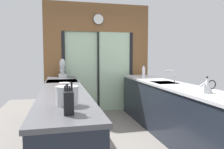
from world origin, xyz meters
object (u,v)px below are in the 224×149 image
(oven_range, at_px, (63,104))
(mixing_bowl_near, at_px, (66,94))
(stock_pot, at_px, (67,96))
(soap_bottle, at_px, (144,72))
(mixing_bowl_mid, at_px, (65,88))
(mixing_bowl_far, at_px, (64,85))
(kettle, at_px, (207,85))
(stand_mixer, at_px, (63,70))
(knife_block, at_px, (69,102))

(oven_range, relative_size, mixing_bowl_near, 4.85)
(stock_pot, xyz_separation_m, soap_bottle, (1.78, 2.48, 0.03))
(mixing_bowl_mid, bearing_deg, mixing_bowl_far, 90.00)
(kettle, height_order, soap_bottle, soap_bottle)
(mixing_bowl_mid, relative_size, mixing_bowl_far, 1.25)
(mixing_bowl_far, bearing_deg, soap_bottle, 34.41)
(stand_mixer, bearing_deg, soap_bottle, -12.36)
(mixing_bowl_near, relative_size, kettle, 0.77)
(mixing_bowl_near, height_order, stand_mixer, stand_mixer)
(mixing_bowl_mid, bearing_deg, stand_mixer, 90.00)
(mixing_bowl_far, distance_m, soap_bottle, 2.16)
(mixing_bowl_mid, bearing_deg, soap_bottle, 41.83)
(mixing_bowl_far, height_order, soap_bottle, soap_bottle)
(mixing_bowl_far, bearing_deg, stand_mixer, 90.00)
(knife_block, bearing_deg, soap_bottle, 57.68)
(mixing_bowl_near, bearing_deg, knife_block, -89.99)
(oven_range, distance_m, stock_pot, 2.24)
(knife_block, bearing_deg, kettle, 19.40)
(oven_range, bearing_deg, knife_block, -89.58)
(mixing_bowl_near, bearing_deg, stock_pot, -90.00)
(knife_block, distance_m, stock_pot, 0.33)
(stock_pot, bearing_deg, knife_block, -89.98)
(mixing_bowl_far, bearing_deg, stock_pot, -90.00)
(mixing_bowl_far, relative_size, stock_pot, 0.74)
(mixing_bowl_near, xyz_separation_m, stand_mixer, (0.00, 2.45, 0.13))
(kettle, bearing_deg, oven_range, 133.80)
(oven_range, bearing_deg, mixing_bowl_mid, -89.18)
(mixing_bowl_mid, distance_m, soap_bottle, 2.39)
(mixing_bowl_mid, xyz_separation_m, knife_block, (0.00, -1.22, 0.06))
(stand_mixer, distance_m, stock_pot, 2.87)
(oven_range, relative_size, soap_bottle, 3.30)
(mixing_bowl_near, relative_size, stock_pot, 0.86)
(stand_mixer, bearing_deg, mixing_bowl_far, -90.00)
(stand_mixer, relative_size, stock_pot, 1.91)
(mixing_bowl_far, xyz_separation_m, stock_pot, (-0.00, -1.26, 0.05))
(mixing_bowl_mid, distance_m, stock_pot, 0.89)
(mixing_bowl_far, height_order, knife_block, knife_block)
(mixing_bowl_mid, height_order, kettle, kettle)
(kettle, bearing_deg, stock_pot, -170.59)
(oven_range, xyz_separation_m, stand_mixer, (0.02, 0.70, 0.63))
(mixing_bowl_mid, bearing_deg, knife_block, -90.00)
(mixing_bowl_near, height_order, knife_block, knife_block)
(stock_pot, height_order, kettle, kettle)
(mixing_bowl_mid, relative_size, knife_block, 0.78)
(mixing_bowl_far, xyz_separation_m, kettle, (1.78, -0.97, 0.06))
(mixing_bowl_far, relative_size, stand_mixer, 0.39)
(kettle, bearing_deg, stand_mixer, 124.68)
(stand_mixer, relative_size, soap_bottle, 1.51)
(knife_block, bearing_deg, oven_range, 90.42)
(knife_block, height_order, stock_pot, knife_block)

